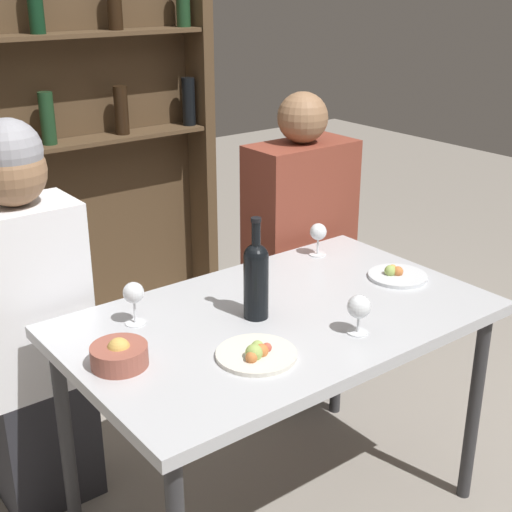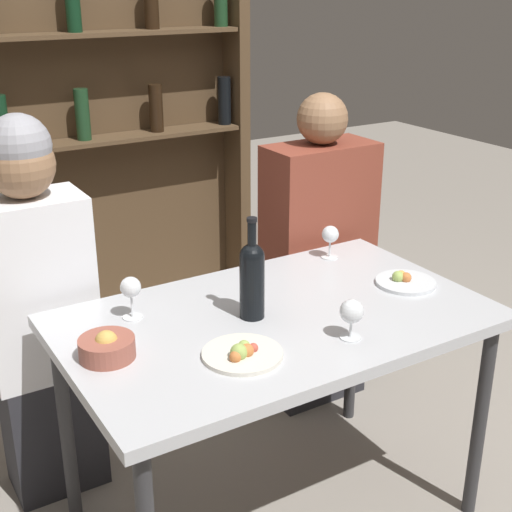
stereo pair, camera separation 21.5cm
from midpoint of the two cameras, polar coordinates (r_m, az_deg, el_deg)
The scene contains 11 objects.
dining_table at distance 2.16m, azimuth 4.48°, elevation -6.43°, with size 1.27×0.77×0.75m.
wine_rack_wall at distance 3.49m, azimuth -12.34°, elevation 11.96°, with size 1.72×0.21×2.18m.
wine_bottle at distance 2.06m, azimuth 2.67°, elevation -1.69°, with size 0.07×0.07×0.31m.
wine_glass_0 at distance 2.54m, azimuth 8.38°, elevation 1.57°, with size 0.06×0.06×0.12m.
wine_glass_1 at distance 2.08m, azimuth -7.10°, elevation -2.71°, with size 0.06×0.06×0.13m.
wine_glass_2 at distance 1.99m, azimuth 10.75°, elevation -4.54°, with size 0.07×0.07×0.12m.
food_plate_0 at distance 2.40m, azimuth 14.35°, elevation -2.02°, with size 0.20×0.20×0.04m.
food_plate_1 at distance 1.90m, azimuth 2.17°, elevation -7.86°, with size 0.22×0.22×0.05m.
snack_bowl at distance 1.90m, azimuth -8.69°, elevation -7.30°, with size 0.15×0.15×0.08m.
seated_person_left at distance 2.40m, azimuth -14.49°, elevation -4.72°, with size 0.34×0.22×1.31m.
seated_person_right at distance 2.89m, azimuth 7.06°, elevation -0.63°, with size 0.43×0.22×1.28m.
Camera 2 is at (-1.04, -1.59, 1.69)m, focal length 50.00 mm.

